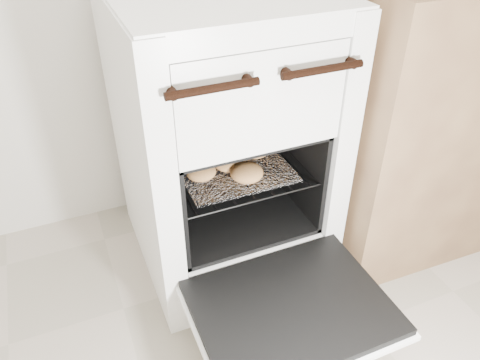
% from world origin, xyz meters
% --- Properties ---
extents(stove, '(0.57, 0.64, 0.88)m').
position_xyz_m(stove, '(0.06, 1.18, 0.43)').
color(stove, white).
rests_on(stove, ground).
extents(oven_door, '(0.51, 0.40, 0.04)m').
position_xyz_m(oven_door, '(0.06, 0.70, 0.19)').
color(oven_door, black).
rests_on(oven_door, stove).
extents(oven_rack, '(0.42, 0.40, 0.01)m').
position_xyz_m(oven_rack, '(0.06, 1.12, 0.38)').
color(oven_rack, black).
rests_on(oven_rack, stove).
extents(foil_sheet, '(0.32, 0.29, 0.01)m').
position_xyz_m(foil_sheet, '(0.06, 1.10, 0.39)').
color(foil_sheet, white).
rests_on(foil_sheet, oven_rack).
extents(baked_rolls, '(0.31, 0.25, 0.05)m').
position_xyz_m(baked_rolls, '(0.07, 1.09, 0.42)').
color(baked_rolls, tan).
rests_on(baked_rolls, foil_sheet).
extents(counter, '(0.92, 0.63, 0.90)m').
position_xyz_m(counter, '(0.83, 1.10, 0.45)').
color(counter, brown).
rests_on(counter, ground).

